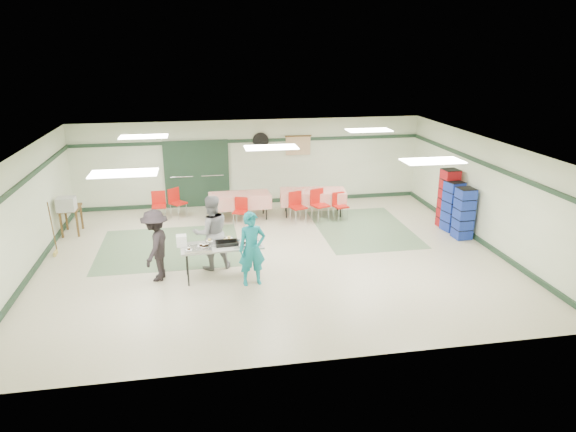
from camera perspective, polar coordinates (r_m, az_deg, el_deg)
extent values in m
plane|color=beige|center=(12.60, -1.76, -4.43)|extent=(11.00, 11.00, 0.00)
plane|color=white|center=(11.81, -1.89, 7.73)|extent=(11.00, 11.00, 0.00)
plane|color=silver|center=(16.46, -4.08, 5.96)|extent=(11.00, 0.00, 11.00)
plane|color=silver|center=(8.01, 2.83, -7.86)|extent=(11.00, 0.00, 11.00)
plane|color=silver|center=(12.64, -27.34, 0.03)|extent=(0.00, 9.00, 9.00)
plane|color=silver|center=(13.98, 21.11, 2.50)|extent=(0.00, 9.00, 9.00)
cube|color=#1D3524|center=(16.30, -4.13, 8.35)|extent=(11.00, 0.06, 0.10)
cube|color=#1D3524|center=(16.76, -3.97, 1.63)|extent=(11.00, 0.06, 0.12)
cube|color=#1D3524|center=(12.45, -27.68, 3.09)|extent=(0.06, 9.00, 0.10)
cube|color=#1D3524|center=(13.05, -26.39, -5.35)|extent=(0.06, 9.00, 0.12)
cube|color=#1D3524|center=(13.80, 21.34, 5.28)|extent=(0.06, 9.00, 0.10)
cube|color=#1D3524|center=(14.35, 20.42, -2.46)|extent=(0.06, 9.00, 0.12)
cube|color=#647F5D|center=(13.45, -13.01, -3.39)|extent=(3.50, 3.00, 0.01)
cube|color=#647F5D|center=(14.57, 8.33, -1.37)|extent=(2.50, 3.50, 0.01)
cube|color=gray|center=(16.40, -11.72, 4.50)|extent=(0.90, 0.06, 2.10)
cube|color=gray|center=(16.39, -8.40, 4.68)|extent=(0.90, 0.06, 2.10)
cube|color=#1D3524|center=(16.37, -10.08, 4.58)|extent=(2.00, 0.03, 2.15)
cylinder|color=black|center=(16.30, -3.05, 8.37)|extent=(0.50, 0.10, 0.50)
cube|color=tan|center=(16.52, 1.13, 7.82)|extent=(0.80, 0.02, 0.60)
cube|color=#A3A29E|center=(11.29, -7.37, -3.31)|extent=(1.81, 0.82, 0.04)
cylinder|color=black|center=(11.13, -11.06, -5.97)|extent=(0.04, 0.04, 0.72)
cylinder|color=black|center=(11.27, -3.24, -5.33)|extent=(0.04, 0.04, 0.72)
cylinder|color=black|center=(11.66, -11.20, -4.82)|extent=(0.04, 0.04, 0.72)
cylinder|color=black|center=(11.79, -3.73, -4.23)|extent=(0.04, 0.04, 0.72)
cube|color=silver|center=(11.27, -4.63, -3.07)|extent=(0.62, 0.48, 0.02)
cube|color=silver|center=(11.44, -7.60, -2.86)|extent=(0.65, 0.51, 0.02)
cube|color=silver|center=(11.11, -9.96, -3.63)|extent=(0.59, 0.46, 0.02)
cube|color=black|center=(11.27, -6.81, -2.99)|extent=(0.51, 0.33, 0.08)
cube|color=white|center=(11.31, -11.74, -2.72)|extent=(0.23, 0.21, 0.25)
imported|color=teal|center=(10.88, -4.02, -3.66)|extent=(0.64, 0.46, 1.62)
imported|color=gray|center=(11.75, -8.51, -1.82)|extent=(0.97, 0.82, 1.74)
imported|color=black|center=(11.44, -14.48, -3.17)|extent=(0.80, 1.13, 1.59)
cube|color=red|center=(15.43, 2.78, 2.80)|extent=(2.03, 1.09, 0.05)
cube|color=red|center=(15.48, 2.77, 2.12)|extent=(2.03, 1.11, 0.40)
cylinder|color=black|center=(15.18, -0.17, 1.06)|extent=(0.04, 0.04, 0.72)
cylinder|color=black|center=(15.32, 5.87, 1.13)|extent=(0.04, 0.04, 0.72)
cylinder|color=black|center=(15.79, -0.26, 1.76)|extent=(0.04, 0.04, 0.72)
cylinder|color=black|center=(15.93, 5.55, 1.82)|extent=(0.04, 0.04, 0.72)
cube|color=red|center=(15.11, -5.39, 2.40)|extent=(1.80, 0.83, 0.05)
cube|color=red|center=(15.16, -5.37, 1.71)|extent=(1.80, 0.85, 0.40)
cylinder|color=black|center=(14.88, -8.03, 0.51)|extent=(0.04, 0.04, 0.72)
cylinder|color=black|center=(15.04, -2.43, 0.88)|extent=(0.04, 0.04, 0.72)
cylinder|color=black|center=(15.44, -8.20, 1.17)|extent=(0.04, 0.04, 0.72)
cylinder|color=black|center=(15.59, -2.79, 1.52)|extent=(0.04, 0.04, 0.72)
cube|color=red|center=(14.91, 3.60, 1.18)|extent=(0.56, 0.56, 0.04)
cube|color=red|center=(15.00, 3.21, 2.24)|extent=(0.42, 0.19, 0.43)
cylinder|color=silver|center=(14.76, 3.39, -0.02)|extent=(0.02, 0.02, 0.46)
cylinder|color=silver|center=(14.94, 4.50, 0.19)|extent=(0.02, 0.02, 0.46)
cylinder|color=silver|center=(15.04, 2.66, 0.34)|extent=(0.02, 0.02, 0.46)
cylinder|color=silver|center=(15.22, 3.77, 0.55)|extent=(0.02, 0.02, 0.46)
cube|color=red|center=(14.78, 1.13, 0.97)|extent=(0.53, 0.53, 0.04)
cube|color=red|center=(14.87, 0.78, 1.99)|extent=(0.40, 0.17, 0.41)
cylinder|color=silver|center=(14.64, 0.88, -0.19)|extent=(0.02, 0.02, 0.43)
cylinder|color=silver|center=(14.80, 2.00, 0.01)|extent=(0.02, 0.02, 0.43)
cylinder|color=silver|center=(14.92, 0.25, 0.17)|extent=(0.02, 0.02, 0.43)
cylinder|color=silver|center=(15.07, 1.36, 0.36)|extent=(0.02, 0.02, 0.43)
cube|color=red|center=(15.08, 5.88, 1.07)|extent=(0.46, 0.46, 0.04)
cube|color=red|center=(15.16, 5.58, 1.99)|extent=(0.38, 0.13, 0.38)
cylinder|color=silver|center=(14.95, 5.64, 0.05)|extent=(0.02, 0.02, 0.40)
cylinder|color=silver|center=(15.10, 6.63, 0.20)|extent=(0.02, 0.02, 0.40)
cylinder|color=silver|center=(15.20, 5.07, 0.37)|extent=(0.02, 0.02, 0.40)
cylinder|color=silver|center=(15.35, 6.05, 0.52)|extent=(0.02, 0.02, 0.40)
cube|color=red|center=(14.58, -5.36, 0.45)|extent=(0.48, 0.48, 0.04)
cube|color=red|center=(14.67, -5.21, 1.41)|extent=(0.36, 0.17, 0.37)
cylinder|color=silver|center=(14.55, -6.05, -0.50)|extent=(0.02, 0.02, 0.39)
cylinder|color=silver|center=(14.48, -4.92, -0.57)|extent=(0.02, 0.02, 0.39)
cylinder|color=silver|center=(14.83, -5.73, -0.13)|extent=(0.02, 0.02, 0.39)
cylinder|color=silver|center=(14.75, -4.62, -0.20)|extent=(0.02, 0.02, 0.39)
cube|color=red|center=(15.55, -12.10, 1.41)|extent=(0.58, 0.58, 0.04)
cube|color=red|center=(15.62, -12.60, 2.31)|extent=(0.33, 0.31, 0.41)
cylinder|color=silver|center=(15.40, -12.09, 0.33)|extent=(0.02, 0.02, 0.43)
cylinder|color=silver|center=(15.60, -11.20, 0.63)|extent=(0.02, 0.02, 0.43)
cylinder|color=silver|center=(15.64, -12.88, 0.55)|extent=(0.02, 0.02, 0.43)
cylinder|color=silver|center=(15.84, -11.99, 0.84)|extent=(0.02, 0.02, 0.43)
cube|color=red|center=(15.40, -14.14, 1.05)|extent=(0.42, 0.42, 0.04)
cube|color=red|center=(15.51, -14.20, 2.01)|extent=(0.40, 0.06, 0.40)
cylinder|color=silver|center=(15.32, -14.68, 0.01)|extent=(0.02, 0.02, 0.42)
cylinder|color=silver|center=(15.31, -13.49, 0.10)|extent=(0.02, 0.02, 0.42)
cylinder|color=silver|center=(15.62, -14.65, 0.37)|extent=(0.02, 0.02, 0.42)
cylinder|color=silver|center=(15.61, -13.49, 0.46)|extent=(0.02, 0.02, 0.42)
cube|color=#1B2DA4|center=(14.78, 17.82, 1.05)|extent=(0.51, 0.51, 1.40)
cube|color=maroon|center=(14.99, 17.36, 1.86)|extent=(0.45, 0.45, 1.67)
cube|color=#1B2DA4|center=(14.26, 18.95, 0.27)|extent=(0.44, 0.44, 1.38)
cube|color=brown|center=(15.04, -23.07, 0.82)|extent=(0.53, 0.80, 0.05)
cube|color=brown|center=(14.89, -23.88, -0.96)|extent=(0.05, 0.05, 0.70)
cube|color=brown|center=(14.81, -22.36, -0.87)|extent=(0.05, 0.05, 0.70)
cube|color=brown|center=(15.49, -23.42, -0.18)|extent=(0.05, 0.05, 0.70)
cube|color=brown|center=(15.41, -21.95, -0.09)|extent=(0.05, 0.05, 0.70)
cube|color=#A8A8A3|center=(14.71, -23.41, 1.23)|extent=(0.46, 0.40, 0.36)
cylinder|color=brown|center=(13.66, -24.71, -1.18)|extent=(0.07, 0.22, 1.34)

